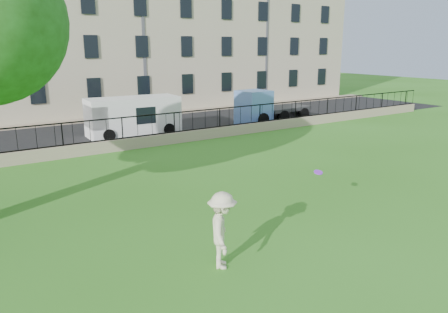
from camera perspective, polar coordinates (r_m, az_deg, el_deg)
ground at (r=13.32m, az=6.08°, el=-9.22°), size 120.00×120.00×0.00m
retaining_wall at (r=23.29m, az=-13.03°, el=1.57°), size 50.00×0.40×0.60m
iron_railing at (r=23.12m, az=-13.14°, el=3.62°), size 50.00×0.05×1.13m
street at (r=27.72m, az=-16.47°, el=2.73°), size 60.00×9.00×0.01m
sidewalk at (r=32.64m, az=-19.24°, el=4.30°), size 60.00×1.40×0.12m
building_row at (r=37.77m, az=-22.42°, el=15.77°), size 56.40×10.40×13.80m
man at (r=10.70m, az=-0.23°, el=-9.62°), size 1.26×1.43×1.92m
frisbee at (r=13.55m, az=12.21°, el=-2.02°), size 0.36×0.35×0.12m
white_van at (r=26.96m, az=-11.74°, el=5.16°), size 5.53×2.39×2.28m
blue_truck at (r=31.24m, az=6.33°, el=6.64°), size 5.68×2.41×2.32m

